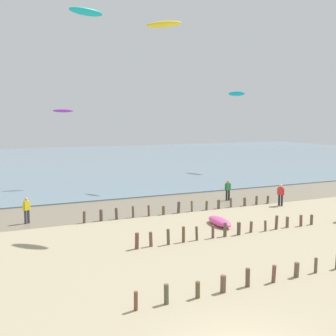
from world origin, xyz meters
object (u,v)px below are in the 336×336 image
(person_left_flank, at_px, (281,194))
(grounded_kite, at_px, (220,222))
(kite_aloft_3, at_px, (236,94))
(person_nearest_camera, at_px, (27,210))
(kite_aloft_8, at_px, (86,12))
(kite_aloft_10, at_px, (164,24))
(person_mid_beach, at_px, (228,190))
(kite_aloft_1, at_px, (63,111))

(person_left_flank, xyz_separation_m, grounded_kite, (-7.60, -3.23, -0.66))
(grounded_kite, distance_m, kite_aloft_3, 30.71)
(person_nearest_camera, bearing_deg, person_left_flank, -7.70)
(person_nearest_camera, xyz_separation_m, person_left_flank, (18.58, -2.51, 0.00))
(kite_aloft_8, xyz_separation_m, kite_aloft_10, (1.85, -11.18, -3.05))
(person_nearest_camera, xyz_separation_m, grounded_kite, (10.98, -5.74, -0.66))
(kite_aloft_10, bearing_deg, kite_aloft_8, 145.08)
(person_left_flank, relative_size, kite_aloft_8, 0.55)
(person_left_flank, relative_size, grounded_kite, 0.66)
(kite_aloft_3, distance_m, kite_aloft_8, 25.20)
(person_nearest_camera, xyz_separation_m, kite_aloft_3, (28.17, 17.76, 9.11))
(person_mid_beach, height_order, person_left_flank, same)
(person_nearest_camera, distance_m, grounded_kite, 12.41)
(person_left_flank, distance_m, kite_aloft_10, 15.80)
(person_mid_beach, distance_m, kite_aloft_3, 22.50)
(person_mid_beach, height_order, kite_aloft_3, kite_aloft_3)
(kite_aloft_10, bearing_deg, kite_aloft_1, 143.88)
(person_left_flank, bearing_deg, person_nearest_camera, 172.30)
(person_left_flank, bearing_deg, person_mid_beach, 124.59)
(person_nearest_camera, distance_m, kite_aloft_3, 34.52)
(kite_aloft_1, bearing_deg, grounded_kite, -65.21)
(person_nearest_camera, relative_size, person_left_flank, 1.00)
(person_mid_beach, bearing_deg, kite_aloft_1, 130.36)
(person_left_flank, distance_m, kite_aloft_3, 24.20)
(kite_aloft_1, distance_m, kite_aloft_10, 18.75)
(kite_aloft_3, xyz_separation_m, kite_aloft_10, (-20.32, -21.86, 2.38))
(person_nearest_camera, height_order, person_left_flank, same)
(kite_aloft_1, bearing_deg, kite_aloft_8, -75.30)
(person_nearest_camera, distance_m, kite_aloft_1, 16.23)
(person_mid_beach, relative_size, kite_aloft_8, 0.55)
(person_left_flank, xyz_separation_m, kite_aloft_1, (-13.31, 16.35, 6.64))
(person_left_flank, bearing_deg, grounded_kite, -156.99)
(kite_aloft_3, distance_m, kite_aloft_10, 29.94)
(kite_aloft_1, distance_m, kite_aloft_8, 10.41)
(person_mid_beach, relative_size, kite_aloft_10, 0.75)
(person_left_flank, relative_size, kite_aloft_3, 0.61)
(kite_aloft_1, distance_m, kite_aloft_3, 23.36)
(grounded_kite, height_order, kite_aloft_10, kite_aloft_10)
(person_left_flank, height_order, grounded_kite, person_left_flank)
(grounded_kite, xyz_separation_m, kite_aloft_1, (-5.71, 19.57, 7.30))
(person_left_flank, bearing_deg, kite_aloft_1, 129.16)
(grounded_kite, bearing_deg, person_nearest_camera, 68.04)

